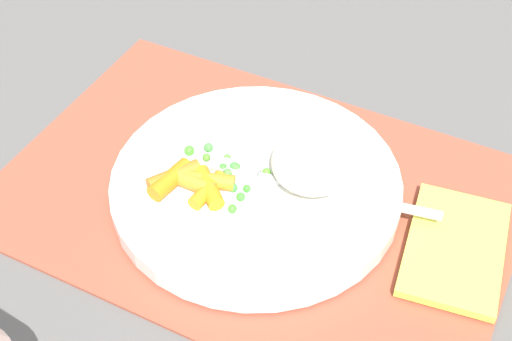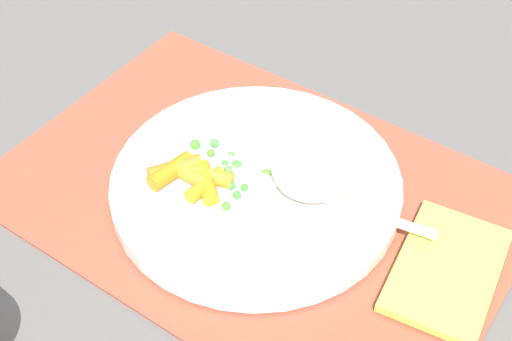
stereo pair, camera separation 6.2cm
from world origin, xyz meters
The scene contains 8 objects.
ground_plane centered at (0.00, 0.00, 0.00)m, with size 2.40×2.40×0.00m, color #565451.
placemat centered at (0.00, 0.00, 0.00)m, with size 0.46×0.32×0.01m, color #9E4733.
plate centered at (0.00, 0.00, 0.01)m, with size 0.26×0.26×0.02m, color white.
rice_mound centered at (-0.04, -0.03, 0.04)m, with size 0.08×0.09×0.03m, color beige.
carrot_portion centered at (0.05, 0.04, 0.03)m, with size 0.07×0.05×0.02m.
pea_scatter centered at (0.03, 0.01, 0.03)m, with size 0.09×0.07×0.01m.
fork centered at (-0.04, -0.01, 0.03)m, with size 0.21×0.05×0.01m.
napkin centered at (-0.18, -0.01, 0.01)m, with size 0.08×0.13×0.01m, color #EAE54C.
Camera 2 is at (-0.26, 0.37, 0.49)m, focal length 50.44 mm.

